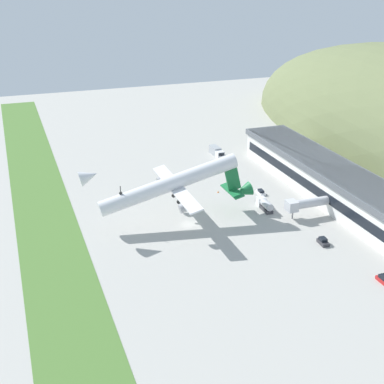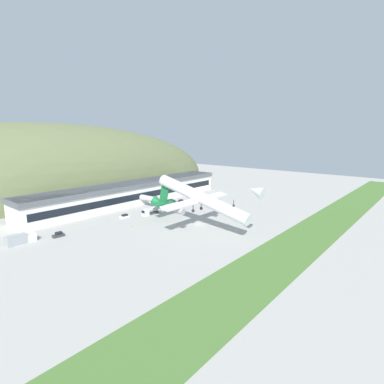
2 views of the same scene
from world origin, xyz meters
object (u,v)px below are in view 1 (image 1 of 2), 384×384
at_px(service_car_3, 220,163).
at_px(box_truck, 216,152).
at_px(terminal_building, 351,192).
at_px(fuel_truck, 265,205).
at_px(jetway_0, 305,204).
at_px(cargo_airplane, 173,185).
at_px(service_car_0, 323,242).
at_px(traffic_cone_0, 218,192).
at_px(service_car_2, 261,192).
at_px(service_car_1, 384,280).

height_order(service_car_3, box_truck, box_truck).
bearing_deg(terminal_building, fuel_truck, -111.90).
distance_m(fuel_truck, box_truck, 49.31).
relative_size(jetway_0, fuel_truck, 1.66).
xyz_separation_m(cargo_airplane, service_car_3, (-37.25, 29.45, -10.26)).
bearing_deg(service_car_0, cargo_airplane, -128.48).
relative_size(service_car_0, traffic_cone_0, 6.53).
bearing_deg(box_truck, service_car_2, -1.34).
height_order(terminal_building, fuel_truck, terminal_building).
xyz_separation_m(terminal_building, service_car_3, (-47.63, -20.54, -5.12)).
bearing_deg(jetway_0, cargo_airplane, -105.00).
height_order(terminal_building, service_car_1, terminal_building).
relative_size(cargo_airplane, service_car_1, 12.45).
distance_m(cargo_airplane, service_car_2, 34.25).
distance_m(jetway_0, cargo_airplane, 37.50).
bearing_deg(service_car_2, terminal_building, 43.72).
distance_m(service_car_0, service_car_1, 20.24).
relative_size(cargo_airplane, box_truck, 5.64).
bearing_deg(service_car_3, service_car_2, 3.88).
bearing_deg(service_car_3, traffic_cone_0, -24.00).
bearing_deg(fuel_truck, cargo_airplane, -92.74).
xyz_separation_m(jetway_0, service_car_3, (-46.79, -6.14, -3.31)).
distance_m(cargo_airplane, service_car_1, 58.09).
bearing_deg(terminal_building, service_car_2, -136.28).
height_order(jetway_0, service_car_1, jetway_0).
bearing_deg(service_car_2, traffic_cone_0, -115.33).
distance_m(terminal_building, jetway_0, 14.53).
bearing_deg(fuel_truck, service_car_1, 9.57).
xyz_separation_m(service_car_3, fuel_truck, (38.57, -2.00, 0.80)).
xyz_separation_m(cargo_airplane, box_truck, (-47.76, 32.27, -9.48)).
bearing_deg(fuel_truck, service_car_0, 10.34).
distance_m(box_truck, traffic_cone_0, 35.43).
bearing_deg(service_car_0, fuel_truck, -169.66).
distance_m(service_car_2, traffic_cone_0, 13.20).
bearing_deg(traffic_cone_0, service_car_0, 17.19).
relative_size(service_car_2, box_truck, 0.48).
bearing_deg(service_car_0, traffic_cone_0, -162.81).
bearing_deg(service_car_0, jetway_0, 166.56).
bearing_deg(traffic_cone_0, service_car_2, 64.67).
bearing_deg(terminal_building, jetway_0, -93.33).
bearing_deg(service_car_2, fuel_truck, -20.53).
bearing_deg(service_car_3, cargo_airplane, -38.33).
xyz_separation_m(terminal_building, box_truck, (-58.13, -17.73, -4.34)).
distance_m(service_car_1, traffic_cone_0, 62.02).
xyz_separation_m(box_truck, traffic_cone_0, (33.00, -12.83, -1.17)).
distance_m(terminal_building, box_truck, 60.93).
height_order(terminal_building, traffic_cone_0, terminal_building).
bearing_deg(service_car_1, cargo_airplane, -142.41).
relative_size(jetway_0, service_car_3, 3.49).
height_order(box_truck, traffic_cone_0, box_truck).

